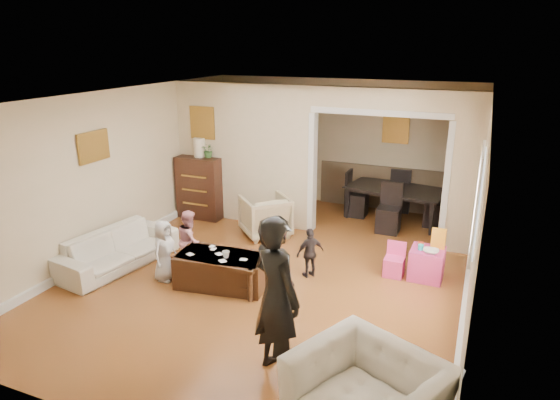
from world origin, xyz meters
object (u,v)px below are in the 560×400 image
at_px(table_lamp, 199,147).
at_px(dining_table, 395,205).
at_px(play_table, 427,264).
at_px(child_kneel_b, 190,240).
at_px(coffee_table, 222,270).
at_px(adult_person, 276,297).
at_px(sofa, 118,249).
at_px(child_kneel_a, 164,251).
at_px(coffee_cup, 226,255).
at_px(cyan_cup, 421,247).
at_px(armchair_back, 265,216).
at_px(child_toddler, 310,253).
at_px(armchair_front, 367,400).
at_px(dresser, 201,187).

relative_size(table_lamp, dining_table, 0.20).
bearing_deg(play_table, child_kneel_b, -162.55).
height_order(coffee_table, adult_person, adult_person).
bearing_deg(sofa, child_kneel_a, -87.18).
bearing_deg(coffee_cup, child_kneel_b, 156.37).
distance_m(table_lamp, coffee_table, 3.21).
height_order(coffee_cup, cyan_cup, coffee_cup).
bearing_deg(armchair_back, child_toddler, 91.26).
bearing_deg(sofa, coffee_table, -79.30).
relative_size(play_table, cyan_cup, 5.88).
bearing_deg(coffee_table, cyan_cup, 27.10).
distance_m(armchair_front, cyan_cup, 3.30).
relative_size(table_lamp, child_kneel_b, 0.39).
bearing_deg(sofa, armchair_front, -105.03).
height_order(play_table, dining_table, dining_table).
height_order(armchair_back, play_table, armchair_back).
bearing_deg(child_kneel_a, table_lamp, 21.26).
distance_m(dresser, child_kneel_a, 2.73).
xyz_separation_m(armchair_back, armchair_front, (2.75, -3.98, 0.02)).
relative_size(armchair_front, adult_person, 0.68).
xyz_separation_m(coffee_table, adult_person, (1.45, -1.45, 0.64)).
relative_size(sofa, adult_person, 1.09).
xyz_separation_m(sofa, dining_table, (3.56, 3.67, 0.04)).
relative_size(adult_person, child_kneel_a, 1.92).
xyz_separation_m(child_kneel_a, child_toddler, (1.90, 0.90, -0.08)).
xyz_separation_m(armchair_front, child_kneel_b, (-3.23, 2.30, 0.08)).
distance_m(play_table, child_toddler, 1.70).
relative_size(armchair_back, child_kneel_b, 0.85).
height_order(dresser, coffee_table, dresser).
relative_size(table_lamp, child_kneel_a, 0.40).
height_order(armchair_front, play_table, armchair_front).
distance_m(armchair_back, child_toddler, 1.77).
bearing_deg(child_kneel_a, coffee_cup, -82.64).
bearing_deg(dining_table, child_kneel_a, -114.06).
bearing_deg(coffee_table, child_kneel_b, 156.80).
distance_m(armchair_back, play_table, 2.93).
bearing_deg(adult_person, armchair_back, -34.94).
relative_size(armchair_front, dresser, 0.98).
distance_m(cyan_cup, dining_table, 2.46).
distance_m(sofa, armchair_front, 4.74).
bearing_deg(child_toddler, play_table, 152.02).
bearing_deg(dresser, table_lamp, 0.00).
distance_m(sofa, cyan_cup, 4.54).
bearing_deg(dresser, adult_person, -50.11).
bearing_deg(play_table, child_toddler, -159.33).
height_order(table_lamp, child_kneel_b, table_lamp).
relative_size(dresser, cyan_cup, 15.07).
bearing_deg(adult_person, table_lamp, -20.99).
distance_m(coffee_table, child_kneel_b, 0.80).
distance_m(sofa, armchair_back, 2.56).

